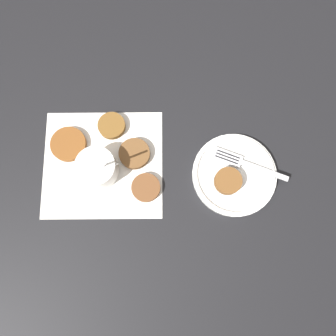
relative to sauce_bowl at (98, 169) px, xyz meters
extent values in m
plane|color=black|center=(0.03, 0.02, -0.03)|extent=(4.00, 4.00, 0.00)
cube|color=white|center=(0.01, 0.02, -0.03)|extent=(0.31, 0.29, 0.00)
cylinder|color=white|center=(0.00, 0.00, 0.00)|extent=(0.09, 0.09, 0.06)
cylinder|color=orange|center=(0.00, 0.00, -0.01)|extent=(0.08, 0.08, 0.03)
cone|color=white|center=(0.04, 0.00, 0.02)|extent=(0.02, 0.02, 0.02)
cylinder|color=silver|center=(0.02, 0.00, 0.04)|extent=(0.05, 0.01, 0.11)
cylinder|color=brown|center=(0.08, 0.03, -0.02)|extent=(0.07, 0.07, 0.02)
cylinder|color=brown|center=(0.10, -0.05, -0.02)|extent=(0.07, 0.07, 0.01)
cylinder|color=brown|center=(0.04, 0.11, -0.02)|extent=(0.07, 0.07, 0.02)
cylinder|color=brown|center=(-0.07, 0.07, -0.02)|extent=(0.08, 0.08, 0.01)
cylinder|color=white|center=(0.31, -0.05, -0.02)|extent=(0.20, 0.20, 0.02)
torus|color=white|center=(0.31, -0.05, -0.01)|extent=(0.19, 0.19, 0.01)
cylinder|color=brown|center=(0.29, -0.06, 0.00)|extent=(0.06, 0.06, 0.02)
cube|color=silver|center=(0.38, -0.05, -0.01)|extent=(0.11, 0.06, 0.00)
cube|color=silver|center=(0.30, 0.00, -0.01)|extent=(0.07, 0.06, 0.00)
cube|color=black|center=(0.30, 0.00, -0.01)|extent=(0.05, 0.03, 0.00)
cube|color=black|center=(0.30, 0.00, -0.01)|extent=(0.05, 0.03, 0.00)
cube|color=black|center=(0.30, -0.01, -0.01)|extent=(0.05, 0.03, 0.00)
camera|label=1|loc=(0.14, -0.17, 0.73)|focal=35.00mm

